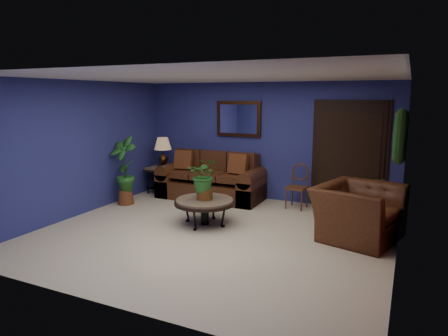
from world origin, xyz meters
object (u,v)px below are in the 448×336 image
at_px(end_table, 164,173).
at_px(side_chair, 298,183).
at_px(table_lamp, 163,149).
at_px(coffee_table, 205,203).
at_px(sofa, 212,183).
at_px(armchair, 358,212).

xyz_separation_m(end_table, side_chair, (3.15, 0.07, 0.04)).
relative_size(end_table, table_lamp, 1.02).
xyz_separation_m(coffee_table, end_table, (-1.96, 1.68, 0.07)).
height_order(end_table, table_lamp, table_lamp).
height_order(coffee_table, side_chair, side_chair).
bearing_deg(sofa, table_lamp, -178.37).
height_order(coffee_table, armchair, armchair).
bearing_deg(coffee_table, side_chair, 55.74).
height_order(end_table, armchair, armchair).
relative_size(sofa, end_table, 3.41).
relative_size(sofa, coffee_table, 2.15).
xyz_separation_m(end_table, armchair, (4.45, -1.25, -0.04)).
distance_m(end_table, table_lamp, 0.56).
bearing_deg(sofa, coffee_table, -67.28).
bearing_deg(coffee_table, table_lamp, 139.37).
distance_m(coffee_table, table_lamp, 2.66).
bearing_deg(end_table, table_lamp, -45.00).
height_order(table_lamp, armchair, table_lamp).
distance_m(end_table, armchair, 4.62).
distance_m(sofa, side_chair, 1.92).
distance_m(coffee_table, end_table, 2.58).
height_order(table_lamp, side_chair, table_lamp).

